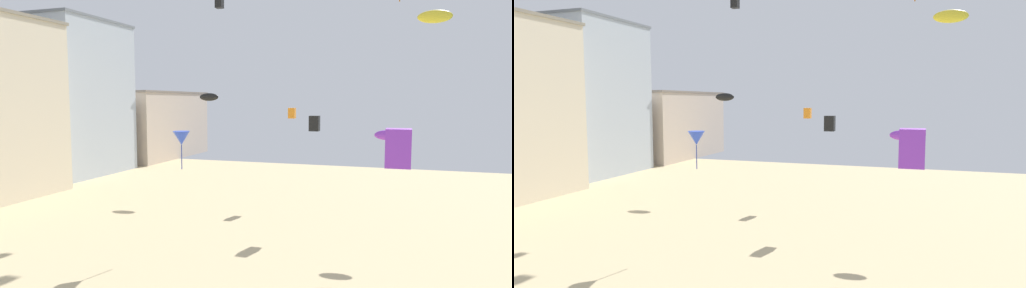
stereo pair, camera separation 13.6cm
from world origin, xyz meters
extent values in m
cube|color=#ADB7C1|center=(-31.57, 42.93, 9.41)|extent=(10.83, 12.79, 18.82)
cube|color=slate|center=(-31.57, 42.93, 18.97)|extent=(11.04, 13.04, 0.30)
cube|color=#C6B29E|center=(-31.57, 60.98, 5.20)|extent=(12.06, 20.02, 10.40)
cube|color=slate|center=(-31.57, 60.98, 10.55)|extent=(12.30, 20.42, 0.30)
ellipsoid|color=purple|center=(7.71, 27.21, 6.94)|extent=(1.73, 0.48, 0.67)
cube|color=purple|center=(8.59, 14.90, 7.35)|extent=(0.97, 0.97, 1.53)
cone|color=blue|center=(-4.69, 21.93, 6.84)|extent=(1.08, 1.08, 0.88)
cylinder|color=#233995|center=(-4.69, 21.93, 5.62)|extent=(0.06, 0.06, 1.56)
cube|color=black|center=(-8.19, 36.41, 18.42)|extent=(0.68, 0.68, 1.07)
ellipsoid|color=yellow|center=(10.70, 34.76, 15.73)|extent=(2.60, 0.72, 1.01)
ellipsoid|color=black|center=(-10.21, 38.30, 9.58)|extent=(2.04, 0.57, 0.79)
cube|color=orange|center=(-1.38, 37.59, 8.05)|extent=(0.63, 0.63, 0.98)
cube|color=black|center=(2.27, 30.00, 7.50)|extent=(0.74, 0.74, 1.16)
camera|label=1|loc=(8.87, -3.48, 9.20)|focal=31.50mm
camera|label=2|loc=(9.00, -3.44, 9.20)|focal=31.50mm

